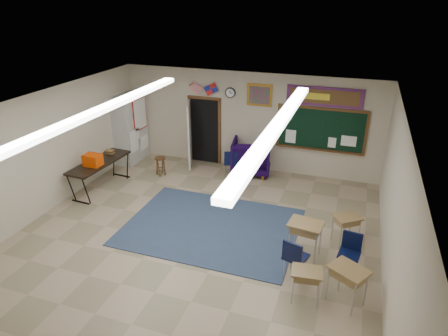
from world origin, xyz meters
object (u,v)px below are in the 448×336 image
(student_desk_front_left, at_px, (305,238))
(student_desk_front_right, at_px, (346,228))
(wingback_armchair, at_px, (252,156))
(wooden_stool, at_px, (161,166))
(folding_table, at_px, (101,174))

(student_desk_front_left, distance_m, student_desk_front_right, 1.13)
(wingback_armchair, relative_size, wooden_stool, 2.06)
(student_desk_front_left, bearing_deg, wooden_stool, 157.82)
(student_desk_front_left, bearing_deg, folding_table, 174.91)
(folding_table, height_order, wooden_stool, folding_table)
(folding_table, bearing_deg, student_desk_front_left, -8.54)
(wingback_armchair, xyz_separation_m, folding_table, (-3.68, -2.48, -0.08))
(student_desk_front_right, distance_m, folding_table, 6.68)
(wingback_armchair, xyz_separation_m, student_desk_front_right, (2.98, -2.97, -0.16))
(folding_table, distance_m, wooden_stool, 1.80)
(wooden_stool, bearing_deg, wingback_armchair, 23.46)
(student_desk_front_right, height_order, folding_table, folding_table)
(student_desk_front_right, xyz_separation_m, wooden_stool, (-5.52, 1.87, -0.08))
(student_desk_front_right, height_order, wooden_stool, student_desk_front_right)
(wingback_armchair, distance_m, wooden_stool, 2.78)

